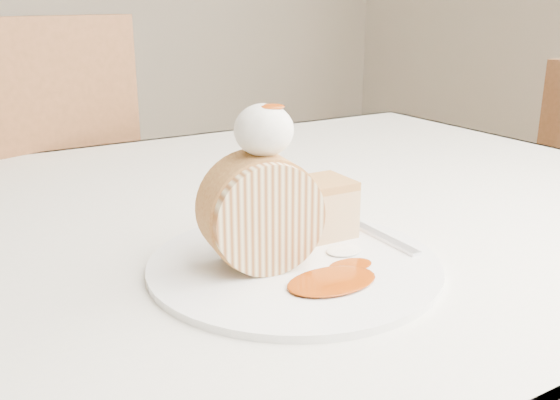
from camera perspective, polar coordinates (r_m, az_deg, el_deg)
table at (r=0.78m, az=-7.84°, el=-7.90°), size 1.40×0.90×0.75m
chair_far at (r=1.31m, az=-23.75°, el=-3.53°), size 0.59×0.59×0.97m
plate at (r=0.61m, az=1.31°, el=-5.90°), size 0.29×0.29×0.01m
roulade_slice at (r=0.58m, az=-1.74°, el=-1.18°), size 0.11×0.07×0.10m
cake_chunk at (r=0.66m, az=3.68°, el=-1.03°), size 0.06×0.06×0.05m
whipped_cream at (r=0.56m, az=-1.49°, el=6.41°), size 0.05×0.05×0.05m
caramel_drizzle at (r=0.56m, az=-0.90°, el=9.11°), size 0.03×0.02×0.01m
caramel_pool at (r=0.56m, az=4.76°, el=-7.37°), size 0.09×0.06×0.00m
fork at (r=0.67m, az=9.04°, el=-3.21°), size 0.03×0.17×0.00m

